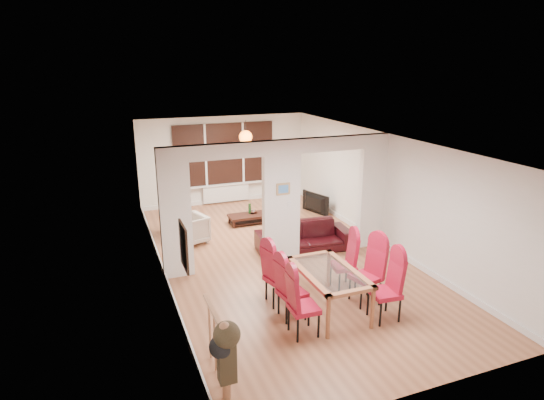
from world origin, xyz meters
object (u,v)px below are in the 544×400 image
armchair (189,229)px  television (313,204)px  dining_chair_lb (292,288)px  coffee_table (249,219)px  dining_chair_lc (279,274)px  dining_chair_rc (344,262)px  person (175,199)px  dining_table (328,290)px  dining_chair_ra (385,288)px  sofa (304,237)px  dining_chair_rb (366,273)px  bowl (253,212)px  dining_chair_la (304,303)px  bottle (250,208)px

armchair → television: size_ratio=0.74×
dining_chair_lb → coffee_table: (0.79, 4.64, -0.40)m
dining_chair_lc → dining_chair_rc: (1.32, 0.07, -0.02)m
dining_chair_rc → armchair: 3.97m
person → dining_table: bearing=15.8°
dining_chair_ra → person: size_ratio=0.61×
dining_chair_lb → armchair: bearing=95.7°
sofa → dining_table: bearing=-100.2°
dining_chair_rb → armchair: (-2.34, 3.87, -0.23)m
person → bowl: (2.05, 0.17, -0.64)m
person → television: person is taller
dining_chair_rb → television: dining_chair_rb is taller
dining_chair_lc → dining_chair_ra: bearing=-52.4°
coffee_table → dining_chair_rc: bearing=-82.8°
dining_chair_lc → television: dining_chair_lc is taller
dining_chair_la → dining_chair_ra: (1.42, -0.07, 0.02)m
dining_chair_lb → person: (-1.12, 4.55, 0.38)m
dining_chair_la → dining_chair_lb: size_ratio=1.02×
dining_chair_lb → sofa: dining_chair_lb is taller
sofa → bowl: 2.23m
television → bowl: bearing=73.2°
dining_chair_la → bowl: 5.33m
dining_chair_rc → sofa: bearing=96.5°
dining_chair_lc → television: (2.73, 4.25, -0.26)m
dining_chair_lb → person: person is taller
dining_chair_rc → armchair: dining_chair_rc is taller
dining_chair_la → television: (2.74, 5.29, -0.25)m
dining_table → bottle: bearing=88.0°
dining_chair_rc → person: size_ratio=0.58×
person → bottle: size_ratio=6.38×
person → bottle: bearing=89.6°
dining_chair_lc → dining_chair_lb: bearing=-102.2°
dining_chair_la → dining_chair_lc: (0.01, 1.04, 0.01)m
dining_chair_la → bottle: size_ratio=3.78×
dining_chair_lc → sofa: (1.41, 2.01, -0.24)m
dining_chair_lc → dining_chair_ra: 1.80m
dining_chair_lc → bottle: dining_chair_lc is taller
dining_chair_la → coffee_table: bearing=83.0°
armchair → bottle: 1.98m
person → coffee_table: person is taller
dining_table → dining_chair_rb: dining_chair_rb is taller
armchair → sofa: bearing=42.9°
dining_table → dining_chair_lc: 0.89m
armchair → dining_chair_la: bearing=-5.8°
dining_chair_lb → dining_chair_rc: size_ratio=1.00×
television → coffee_table: size_ratio=0.94×
dining_chair_ra → person: (-2.51, 5.15, 0.35)m
dining_chair_la → dining_chair_rb: dining_chair_rb is taller
sofa → dining_chair_la: bearing=-109.3°
person → television: (3.83, 0.22, -0.62)m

